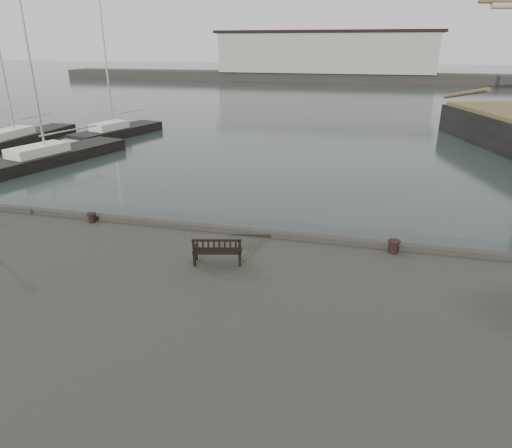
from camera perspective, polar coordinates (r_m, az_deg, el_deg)
The scene contains 9 objects.
ground at distance 16.73m, azimuth 0.35°, elevation -6.08°, with size 400.00×400.00×0.00m, color black.
pontoon at distance 34.74m, azimuth -29.14°, elevation 6.33°, with size 2.00×24.00×0.50m, color #B8B5AB.
breakwater at distance 106.76m, azimuth 10.53°, elevation 19.35°, with size 140.00×9.50×12.20m.
bench at distance 13.84m, azimuth -4.83°, elevation -3.92°, with size 1.54×0.83×0.84m.
bollard_left at distance 18.07m, azimuth -19.84°, elevation 0.75°, with size 0.34×0.34×0.36m, color black.
bollard_right at distance 15.16m, azimuth 16.82°, elevation -2.72°, with size 0.40×0.40×0.42m, color black.
yacht_b at distance 43.43m, azimuth -27.23°, elevation 9.24°, with size 2.51×11.44×14.92m.
yacht_c at distance 35.39m, azimuth -23.95°, elevation 7.43°, with size 5.43×11.57×14.90m.
yacht_d at distance 43.71m, azimuth -16.86°, elevation 10.72°, with size 4.70×9.69×11.80m.
Camera 1 is at (3.56, -14.39, 7.76)m, focal length 32.00 mm.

